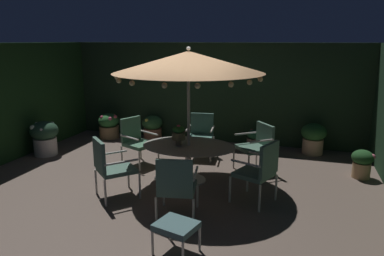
% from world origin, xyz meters
% --- Properties ---
extents(ground_plane, '(8.13, 6.43, 0.02)m').
position_xyz_m(ground_plane, '(0.00, 0.00, -0.01)').
color(ground_plane, brown).
extents(hedge_backdrop_rear, '(8.13, 0.30, 2.52)m').
position_xyz_m(hedge_backdrop_rear, '(0.00, 3.06, 1.26)').
color(hedge_backdrop_rear, '#1D301D').
rests_on(hedge_backdrop_rear, ground_plane).
extents(patio_dining_table, '(1.74, 1.32, 0.70)m').
position_xyz_m(patio_dining_table, '(0.28, 0.12, 0.57)').
color(patio_dining_table, beige).
rests_on(patio_dining_table, ground_plane).
extents(patio_umbrella, '(2.67, 2.67, 2.47)m').
position_xyz_m(patio_umbrella, '(0.28, 0.12, 2.21)').
color(patio_umbrella, beige).
rests_on(patio_umbrella, ground_plane).
extents(centerpiece_planter, '(0.25, 0.25, 0.38)m').
position_xyz_m(centerpiece_planter, '(0.10, 0.07, 0.92)').
color(centerpiece_planter, '#84684D').
rests_on(centerpiece_planter, patio_dining_table).
extents(patio_chair_north, '(0.77, 0.75, 0.99)m').
position_xyz_m(patio_chair_north, '(-1.08, 0.71, 0.55)').
color(patio_chair_north, silver).
rests_on(patio_chair_north, ground_plane).
extents(patio_chair_northeast, '(0.83, 0.83, 1.03)m').
position_xyz_m(patio_chair_northeast, '(-0.73, -0.97, 0.58)').
color(patio_chair_northeast, silver).
rests_on(patio_chair_northeast, ground_plane).
extents(patio_chair_east, '(0.67, 0.70, 0.98)m').
position_xyz_m(patio_chair_east, '(0.56, -1.34, 0.55)').
color(patio_chair_east, beige).
rests_on(patio_chair_east, ground_plane).
extents(patio_chair_southeast, '(0.75, 0.75, 1.04)m').
position_xyz_m(patio_chair_southeast, '(1.65, -0.45, 0.59)').
color(patio_chair_southeast, beige).
rests_on(patio_chair_southeast, ground_plane).
extents(patio_chair_south, '(0.84, 0.84, 0.96)m').
position_xyz_m(patio_chair_south, '(1.43, 1.04, 0.57)').
color(patio_chair_south, beige).
rests_on(patio_chair_south, ground_plane).
extents(patio_chair_southwest, '(0.64, 0.68, 0.97)m').
position_xyz_m(patio_chair_southwest, '(0.10, 1.59, 0.55)').
color(patio_chair_southwest, beige).
rests_on(patio_chair_southwest, ground_plane).
extents(ottoman_footrest, '(0.57, 0.52, 0.40)m').
position_xyz_m(ottoman_footrest, '(0.85, -2.17, 0.35)').
color(ottoman_footrest, beige).
rests_on(ottoman_footrest, ground_plane).
extents(potted_plant_front_corner, '(0.57, 0.57, 0.72)m').
position_xyz_m(potted_plant_front_corner, '(2.53, 2.55, 0.39)').
color(potted_plant_front_corner, tan).
rests_on(potted_plant_front_corner, ground_plane).
extents(potted_plant_left_far, '(0.42, 0.40, 0.55)m').
position_xyz_m(potted_plant_left_far, '(3.40, 1.25, 0.31)').
color(potted_plant_left_far, tan).
rests_on(potted_plant_left_far, ground_plane).
extents(potted_plant_back_left, '(0.55, 0.55, 0.67)m').
position_xyz_m(potted_plant_back_left, '(-2.71, 2.38, 0.35)').
color(potted_plant_back_left, olive).
rests_on(potted_plant_back_left, ground_plane).
extents(potted_plant_back_center, '(0.54, 0.54, 0.63)m').
position_xyz_m(potted_plant_back_center, '(-1.55, 2.64, 0.33)').
color(potted_plant_back_center, '#A7684D').
rests_on(potted_plant_back_center, ground_plane).
extents(potted_plant_right_far, '(0.35, 0.35, 0.47)m').
position_xyz_m(potted_plant_right_far, '(1.16, 2.55, 0.24)').
color(potted_plant_right_far, '#7F6356').
rests_on(potted_plant_right_far, ground_plane).
extents(potted_plant_right_near, '(0.62, 0.62, 0.79)m').
position_xyz_m(potted_plant_right_near, '(-3.35, 0.64, 0.44)').
color(potted_plant_right_near, beige).
rests_on(potted_plant_right_near, ground_plane).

